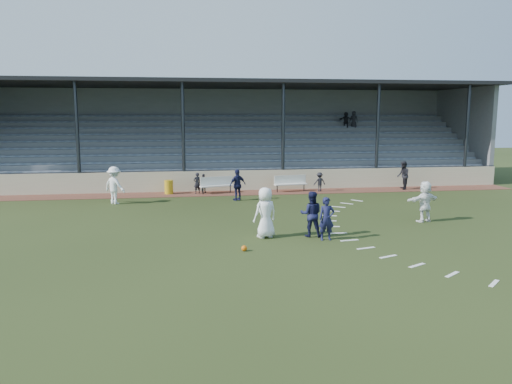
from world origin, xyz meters
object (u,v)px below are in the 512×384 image
Objects in this scene: bench_right at (290,182)px; trash_bin at (169,187)px; player_white_lead at (265,213)px; player_navy_lead at (327,219)px; official at (403,175)px; football at (244,248)px; bench_left at (217,183)px.

trash_bin is (-7.15, 0.04, -0.17)m from bench_right.
player_navy_lead is at bearing 139.31° from player_white_lead.
football is at bearing -29.82° from official.
bench_right is 13.37m from football.
bench_left reaches higher than trash_bin.
bench_left is 11.98m from player_navy_lead.
official is (11.37, -0.23, 0.30)m from bench_left.
football is (0.07, -12.60, -0.49)m from bench_left.
player_navy_lead is (2.15, -0.70, -0.15)m from player_white_lead.
bench_right is 6.98m from official.
bench_left is 4.40m from bench_right.
bench_right is 7.16m from trash_bin.
official reaches higher than bench_right.
football is 0.11× the size of official.
bench_left is 1.28× the size of player_navy_lead.
football is at bearing 37.59° from player_white_lead.
player_navy_lead is (6.00, -11.61, 0.38)m from trash_bin.
player_navy_lead reaches higher than trash_bin.
player_white_lead reaches higher than trash_bin.
bench_left is 1.18× the size of official.
bench_right is 11.37m from player_white_lead.
bench_right reaches higher than trash_bin.
player_white_lead is (-3.31, -10.87, 0.36)m from bench_right.
official is at bearing 55.89° from player_navy_lead.
official reaches higher than player_navy_lead.
player_navy_lead is at bearing 18.62° from football.
player_white_lead is (3.85, -10.91, 0.53)m from trash_bin.
bench_left is 2.56× the size of trash_bin.
bench_left is 10.89m from player_white_lead.
trash_bin is at bearing -93.13° from player_white_lead.
player_navy_lead is 13.93m from official.
official reaches higher than trash_bin.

